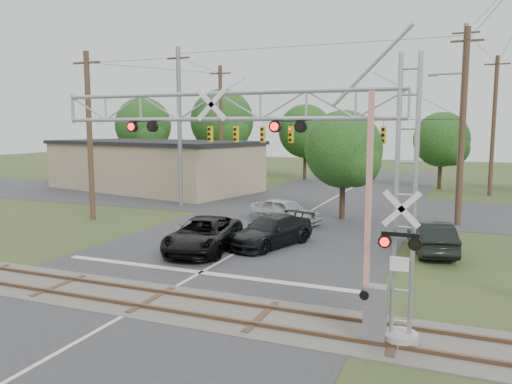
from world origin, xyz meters
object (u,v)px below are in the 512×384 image
at_px(crossing_gantry, 283,165).
at_px(streetlight, 460,133).
at_px(pickup_black, 204,235).
at_px(car_dark, 271,231).
at_px(traffic_signal_span, 318,130).
at_px(commercial_building, 153,165).
at_px(sedan_silver, 285,211).

relative_size(crossing_gantry, streetlight, 1.18).
xyz_separation_m(pickup_black, car_dark, (2.60, 2.14, -0.04)).
bearing_deg(traffic_signal_span, car_dark, -89.10).
height_order(crossing_gantry, car_dark, crossing_gantry).
height_order(commercial_building, streetlight, streetlight).
relative_size(sedan_silver, commercial_building, 0.22).
distance_m(crossing_gantry, traffic_signal_span, 18.81).
bearing_deg(commercial_building, pickup_black, -38.51).
distance_m(pickup_black, streetlight, 20.60).
relative_size(crossing_gantry, traffic_signal_span, 0.59).
relative_size(pickup_black, commercial_building, 0.27).
bearing_deg(commercial_building, sedan_silver, -21.41).
height_order(pickup_black, commercial_building, commercial_building).
bearing_deg(pickup_black, crossing_gantry, -57.17).
distance_m(pickup_black, sedan_silver, 7.90).
height_order(sedan_silver, streetlight, streetlight).
xyz_separation_m(traffic_signal_span, commercial_building, (-17.97, 7.90, -3.37)).
relative_size(crossing_gantry, sedan_silver, 2.50).
xyz_separation_m(commercial_building, streetlight, (26.52, -2.35, 3.11)).
bearing_deg(pickup_black, streetlight, 47.59).
bearing_deg(traffic_signal_span, pickup_black, -102.33).
bearing_deg(car_dark, streetlight, 79.06).
bearing_deg(streetlight, crossing_gantry, -100.91).
distance_m(car_dark, sedan_silver, 5.76).
bearing_deg(sedan_silver, crossing_gantry, -144.27).
bearing_deg(sedan_silver, car_dark, -150.90).
height_order(crossing_gantry, sedan_silver, crossing_gantry).
height_order(sedan_silver, commercial_building, commercial_building).
height_order(pickup_black, sedan_silver, pickup_black).
relative_size(traffic_signal_span, sedan_silver, 4.24).
xyz_separation_m(crossing_gantry, pickup_black, (-6.41, 7.12, -3.98)).
bearing_deg(commercial_building, traffic_signal_span, -11.25).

